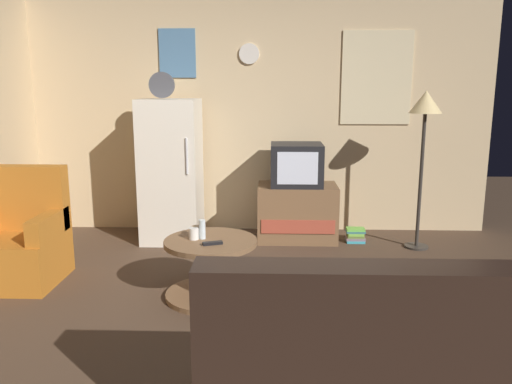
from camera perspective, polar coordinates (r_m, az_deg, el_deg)
name	(u,v)px	position (r m, az deg, el deg)	size (l,w,h in m)	color
ground_plane	(244,322)	(3.73, -1.30, -14.23)	(12.00, 12.00, 0.00)	#4C3828
wall_with_art	(257,117)	(5.81, 0.10, 8.33)	(5.20, 0.12, 2.56)	#D1B284
fridge	(171,171)	(5.48, -9.41, 2.37)	(0.60, 0.62, 1.77)	silver
tv_stand	(297,212)	(5.53, 4.59, -2.26)	(0.84, 0.53, 0.60)	brown
crt_tv	(296,165)	(5.42, 4.52, 3.07)	(0.54, 0.51, 0.44)	black
standing_lamp	(425,114)	(5.32, 18.30, 8.20)	(0.32, 0.32, 1.59)	#332D28
coffee_table	(211,269)	(4.06, -5.03, -8.48)	(0.72, 0.72, 0.47)	brown
wine_glass	(202,229)	(3.99, -6.01, -4.15)	(0.05, 0.05, 0.15)	silver
mug_ceramic_white	(194,234)	(4.00, -6.94, -4.62)	(0.08, 0.08, 0.09)	silver
mug_ceramic_tan	(197,232)	(4.05, -6.62, -4.39)	(0.08, 0.08, 0.09)	tan
remote_control	(213,243)	(3.86, -4.86, -5.70)	(0.15, 0.04, 0.02)	black
armchair	(20,242)	(4.79, -24.77, -5.08)	(0.68, 0.68, 0.96)	#B2661E
couch	(382,372)	(2.63, 13.87, -18.85)	(1.70, 0.80, 0.92)	black
book_stack	(355,235)	(5.58, 10.98, -4.74)	(0.20, 0.17, 0.15)	#3BA7B9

